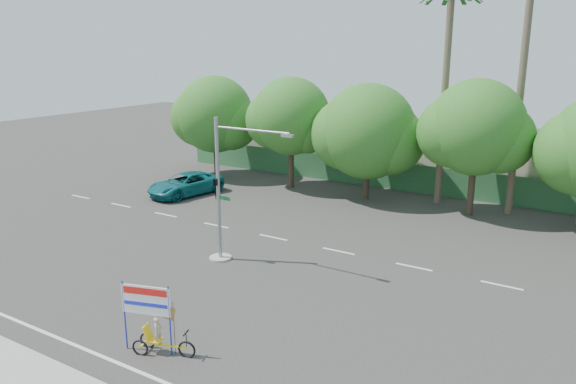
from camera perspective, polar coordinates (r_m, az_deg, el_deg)
The scene contains 13 objects.
ground at distance 23.81m, azimuth -8.18°, elevation -10.89°, with size 120.00×120.00×0.00m, color #33302D.
fence at distance 41.34m, azimuth 11.19°, elevation 1.56°, with size 38.00×0.08×2.00m, color #336B3D.
building_left at distance 49.32m, azimuth 2.22°, elevation 5.14°, with size 12.00×8.00×4.00m, color #C0B399.
building_right at distance 43.53m, azimuth 23.28°, elevation 2.37°, with size 14.00×8.00×3.60m, color #C0B399.
tree_far_left at distance 44.64m, azimuth -7.48°, elevation 7.59°, with size 7.14×6.00×7.96m.
tree_left at distance 40.57m, azimuth 0.27°, elevation 7.42°, with size 6.66×5.60×8.07m.
tree_center at distance 37.89m, azimuth 8.05°, elevation 5.85°, with size 7.62×6.40×7.85m.
tree_right at distance 35.57m, azimuth 18.51°, elevation 5.91°, with size 6.90×5.80×8.36m.
palm_tall at distance 36.28m, azimuth 23.01°, elevation 13.99°, with size 3.73×3.79×17.45m.
palm_short at distance 37.32m, azimuth 15.80°, elevation 12.10°, with size 3.73×3.79×14.45m.
traffic_signal at distance 26.97m, azimuth -6.58°, elevation -1.10°, with size 4.72×1.10×7.00m.
trike_billboard at distance 20.05m, azimuth -13.44°, elevation -13.03°, with size 2.52×1.05×2.57m.
pickup_truck at distance 39.91m, azimuth -10.38°, elevation 0.78°, with size 2.55×5.53×1.54m, color #0F646A.
Camera 1 is at (14.02, -16.28, 10.25)m, focal length 35.00 mm.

